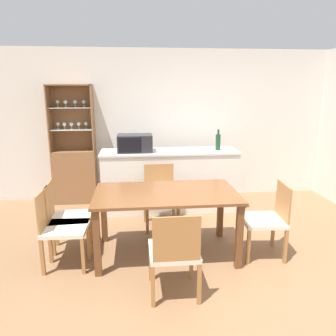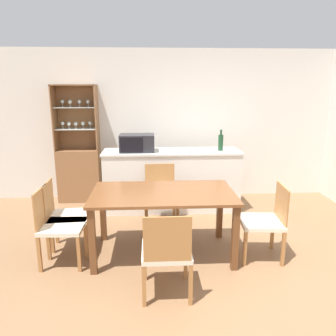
# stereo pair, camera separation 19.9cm
# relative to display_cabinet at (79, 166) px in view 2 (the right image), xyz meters

# --- Properties ---
(ground_plane) EXTENTS (18.00, 18.00, 0.00)m
(ground_plane) POSITION_rel_display_cabinet_xyz_m (1.82, -2.44, -0.60)
(ground_plane) COLOR brown
(wall_back) EXTENTS (6.80, 0.06, 2.55)m
(wall_back) POSITION_rel_display_cabinet_xyz_m (1.82, 0.19, 0.67)
(wall_back) COLOR silver
(wall_back) RESTS_ON ground_plane
(kitchen_counter) EXTENTS (2.14, 0.59, 0.96)m
(kitchen_counter) POSITION_rel_display_cabinet_xyz_m (1.55, -0.52, -0.12)
(kitchen_counter) COLOR silver
(kitchen_counter) RESTS_ON ground_plane
(display_cabinet) EXTENTS (0.71, 0.34, 1.96)m
(display_cabinet) POSITION_rel_display_cabinet_xyz_m (0.00, 0.00, 0.00)
(display_cabinet) COLOR brown
(display_cabinet) RESTS_ON ground_plane
(dining_table) EXTENTS (1.62, 0.92, 0.76)m
(dining_table) POSITION_rel_display_cabinet_xyz_m (1.36, -1.98, 0.06)
(dining_table) COLOR brown
(dining_table) RESTS_ON ground_plane
(dining_chair_head_far) EXTENTS (0.48, 0.48, 0.86)m
(dining_chair_head_far) POSITION_rel_display_cabinet_xyz_m (1.36, -1.17, -0.16)
(dining_chair_head_far) COLOR beige
(dining_chair_head_far) RESTS_ON ground_plane
(dining_chair_side_left_near) EXTENTS (0.47, 0.47, 0.86)m
(dining_chair_side_left_near) POSITION_rel_display_cabinet_xyz_m (0.20, -2.11, -0.16)
(dining_chair_side_left_near) COLOR beige
(dining_chair_side_left_near) RESTS_ON ground_plane
(dining_chair_side_right_near) EXTENTS (0.49, 0.49, 0.86)m
(dining_chair_side_right_near) POSITION_rel_display_cabinet_xyz_m (2.52, -2.12, -0.16)
(dining_chair_side_right_near) COLOR beige
(dining_chair_side_right_near) RESTS_ON ground_plane
(dining_chair_side_left_far) EXTENTS (0.48, 0.48, 0.86)m
(dining_chair_side_left_far) POSITION_rel_display_cabinet_xyz_m (0.20, -1.84, -0.16)
(dining_chair_side_left_far) COLOR beige
(dining_chair_side_left_far) RESTS_ON ground_plane
(dining_chair_head_near) EXTENTS (0.46, 0.46, 0.86)m
(dining_chair_head_near) POSITION_rel_display_cabinet_xyz_m (1.36, -2.78, -0.16)
(dining_chair_head_near) COLOR beige
(dining_chair_head_near) RESTS_ON ground_plane
(microwave) EXTENTS (0.53, 0.36, 0.26)m
(microwave) POSITION_rel_display_cabinet_xyz_m (1.02, -0.54, 0.49)
(microwave) COLOR #232328
(microwave) RESTS_ON kitchen_counter
(wine_bottle) EXTENTS (0.08, 0.08, 0.33)m
(wine_bottle) POSITION_rel_display_cabinet_xyz_m (2.32, -0.54, 0.49)
(wine_bottle) COLOR #193D23
(wine_bottle) RESTS_ON kitchen_counter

